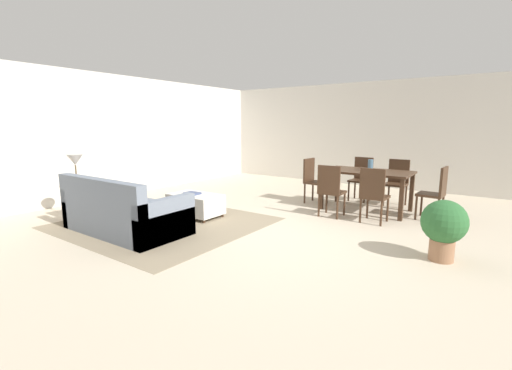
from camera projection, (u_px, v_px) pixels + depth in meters
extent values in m
plane|color=beige|center=(274.00, 234.00, 5.14)|extent=(10.80, 10.80, 0.00)
cube|color=silver|center=(378.00, 135.00, 8.93)|extent=(9.00, 0.12, 2.70)
cube|color=silver|center=(119.00, 136.00, 7.87)|extent=(0.12, 11.00, 2.70)
cube|color=gray|center=(164.00, 223.00, 5.72)|extent=(3.00, 2.80, 0.01)
cube|color=slate|center=(127.00, 218.00, 5.26)|extent=(1.94, 0.98, 0.42)
cube|color=slate|center=(99.00, 194.00, 4.86)|extent=(1.94, 0.16, 0.44)
cube|color=slate|center=(94.00, 203.00, 5.76)|extent=(0.14, 0.98, 0.62)
cube|color=slate|center=(166.00, 220.00, 4.74)|extent=(0.14, 0.98, 0.62)
cube|color=beige|center=(101.00, 192.00, 5.28)|extent=(0.34, 0.13, 0.34)
cube|color=tan|center=(131.00, 197.00, 4.86)|extent=(0.35, 0.11, 0.35)
cube|color=silver|center=(196.00, 204.00, 6.10)|extent=(0.93, 0.57, 0.34)
cylinder|color=#422B1C|center=(189.00, 209.00, 6.56)|extent=(0.05, 0.05, 0.06)
cylinder|color=#422B1C|center=(222.00, 215.00, 6.09)|extent=(0.05, 0.05, 0.06)
cylinder|color=#422B1C|center=(170.00, 214.00, 6.18)|extent=(0.05, 0.05, 0.06)
cylinder|color=#422B1C|center=(204.00, 221.00, 5.71)|extent=(0.05, 0.05, 0.06)
cube|color=brown|center=(77.00, 186.00, 5.87)|extent=(0.40, 0.40, 0.03)
cylinder|color=brown|center=(83.00, 200.00, 6.16)|extent=(0.04, 0.04, 0.56)
cylinder|color=brown|center=(94.00, 203.00, 5.96)|extent=(0.04, 0.04, 0.56)
cylinder|color=brown|center=(64.00, 204.00, 5.88)|extent=(0.04, 0.04, 0.56)
cylinder|color=brown|center=(74.00, 206.00, 5.69)|extent=(0.04, 0.04, 0.56)
cylinder|color=brown|center=(77.00, 185.00, 5.87)|extent=(0.16, 0.16, 0.02)
cylinder|color=brown|center=(76.00, 174.00, 5.84)|extent=(0.02, 0.02, 0.32)
cone|color=silver|center=(75.00, 160.00, 5.79)|extent=(0.26, 0.26, 0.18)
cube|color=#422B1C|center=(367.00, 172.00, 6.46)|extent=(1.57, 0.92, 0.04)
cube|color=#422B1C|center=(338.00, 185.00, 7.26)|extent=(0.07, 0.07, 0.72)
cube|color=#422B1C|center=(412.00, 192.00, 6.43)|extent=(0.07, 0.07, 0.72)
cube|color=#422B1C|center=(321.00, 191.00, 6.62)|extent=(0.07, 0.07, 0.72)
cube|color=#422B1C|center=(401.00, 200.00, 5.79)|extent=(0.07, 0.07, 0.72)
cube|color=#422B1C|center=(332.00, 192.00, 6.10)|extent=(0.41, 0.41, 0.04)
cube|color=#422B1C|center=(329.00, 179.00, 5.91)|extent=(0.40, 0.05, 0.47)
cylinder|color=#422B1C|center=(326.00, 202.00, 6.37)|extent=(0.04, 0.04, 0.41)
cylinder|color=#422B1C|center=(344.00, 204.00, 6.18)|extent=(0.04, 0.04, 0.41)
cylinder|color=#422B1C|center=(319.00, 205.00, 6.09)|extent=(0.04, 0.04, 0.41)
cylinder|color=#422B1C|center=(337.00, 208.00, 5.90)|extent=(0.04, 0.04, 0.41)
cube|color=#422B1C|center=(375.00, 197.00, 5.70)|extent=(0.41, 0.41, 0.04)
cube|color=#422B1C|center=(372.00, 183.00, 5.52)|extent=(0.40, 0.05, 0.47)
cylinder|color=#422B1C|center=(367.00, 207.00, 5.98)|extent=(0.04, 0.04, 0.41)
cylinder|color=#422B1C|center=(388.00, 210.00, 5.78)|extent=(0.04, 0.04, 0.41)
cylinder|color=#422B1C|center=(360.00, 211.00, 5.71)|extent=(0.04, 0.04, 0.41)
cylinder|color=#422B1C|center=(381.00, 214.00, 5.51)|extent=(0.04, 0.04, 0.41)
cube|color=#422B1C|center=(360.00, 181.00, 7.33)|extent=(0.42, 0.42, 0.04)
cube|color=#422B1C|center=(364.00, 168.00, 7.43)|extent=(0.40, 0.06, 0.47)
cylinder|color=#422B1C|center=(364.00, 193.00, 7.14)|extent=(0.04, 0.04, 0.41)
cylinder|color=#422B1C|center=(349.00, 192.00, 7.34)|extent=(0.04, 0.04, 0.41)
cylinder|color=#422B1C|center=(370.00, 191.00, 7.40)|extent=(0.04, 0.04, 0.41)
cylinder|color=#422B1C|center=(355.00, 189.00, 7.61)|extent=(0.04, 0.04, 0.41)
cube|color=#422B1C|center=(396.00, 185.00, 6.88)|extent=(0.41, 0.41, 0.04)
cube|color=#422B1C|center=(399.00, 171.00, 6.98)|extent=(0.40, 0.05, 0.47)
cylinder|color=#422B1C|center=(401.00, 198.00, 6.68)|extent=(0.04, 0.04, 0.41)
cylinder|color=#422B1C|center=(384.00, 196.00, 6.88)|extent=(0.04, 0.04, 0.41)
cylinder|color=#422B1C|center=(406.00, 195.00, 6.95)|extent=(0.04, 0.04, 0.41)
cylinder|color=#422B1C|center=(389.00, 193.00, 7.15)|extent=(0.04, 0.04, 0.41)
cube|color=#422B1C|center=(430.00, 195.00, 5.88)|extent=(0.43, 0.43, 0.04)
cube|color=#422B1C|center=(444.00, 181.00, 5.72)|extent=(0.07, 0.40, 0.47)
cylinder|color=#422B1C|center=(416.00, 208.00, 5.90)|extent=(0.04, 0.04, 0.41)
cylinder|color=#422B1C|center=(421.00, 204.00, 6.15)|extent=(0.04, 0.04, 0.41)
cylinder|color=#422B1C|center=(438.00, 211.00, 5.68)|extent=(0.04, 0.04, 0.41)
cylinder|color=#422B1C|center=(443.00, 207.00, 5.94)|extent=(0.04, 0.04, 0.41)
cube|color=#422B1C|center=(316.00, 183.00, 7.12)|extent=(0.42, 0.42, 0.04)
cube|color=#422B1C|center=(309.00, 170.00, 7.19)|extent=(0.06, 0.40, 0.47)
cylinder|color=#422B1C|center=(327.00, 193.00, 7.19)|extent=(0.04, 0.04, 0.41)
cylinder|color=#422B1C|center=(319.00, 196.00, 6.92)|extent=(0.04, 0.04, 0.41)
cylinder|color=#422B1C|center=(313.00, 191.00, 7.39)|extent=(0.04, 0.04, 0.41)
cylinder|color=#422B1C|center=(305.00, 193.00, 7.13)|extent=(0.04, 0.04, 0.41)
cylinder|color=slate|center=(370.00, 165.00, 6.37)|extent=(0.09, 0.09, 0.21)
cube|color=#3F4C72|center=(192.00, 193.00, 6.06)|extent=(0.26, 0.20, 0.03)
cylinder|color=#996B4C|center=(441.00, 250.00, 4.13)|extent=(0.28, 0.28, 0.26)
sphere|color=#2D6633|center=(444.00, 222.00, 4.07)|extent=(0.52, 0.52, 0.52)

